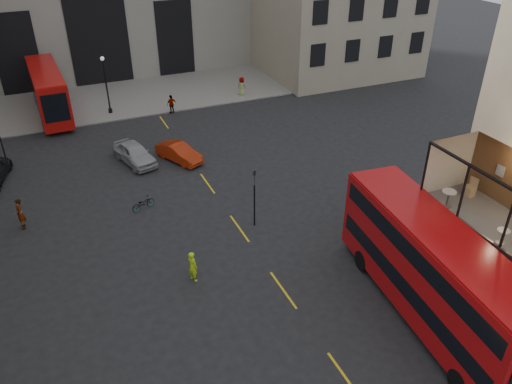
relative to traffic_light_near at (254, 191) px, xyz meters
name	(u,v)px	position (x,y,z in m)	size (l,w,h in m)	color
ground	(386,364)	(1.00, -12.00, -2.42)	(140.00, 140.00, 0.00)	black
host_frontage	(510,284)	(7.50, -12.00, -0.17)	(3.00, 11.00, 4.50)	#C2B092
pavement_far	(104,99)	(-5.00, 26.00, -2.36)	(40.00, 12.00, 0.12)	slate
traffic_light_near	(254,191)	(0.00, 0.00, 0.00)	(0.16, 0.20, 3.80)	black
street_lamp_b	(107,89)	(-5.00, 22.00, -0.03)	(0.36, 0.36, 5.33)	black
bus_near	(433,269)	(4.50, -10.19, 0.31)	(4.01, 12.44, 4.88)	#A60B0E
bus_far	(48,90)	(-9.88, 23.84, -0.02)	(2.91, 10.84, 4.29)	#AC0E0B
car_a	(135,153)	(-4.94, 11.24, -1.65)	(1.83, 4.54, 1.55)	#A0A3A8
car_b	(179,153)	(-1.79, 10.23, -1.76)	(1.41, 4.03, 1.33)	#A12409
bicycle	(143,203)	(-5.85, 4.55, -2.01)	(0.55, 1.59, 0.83)	gray
cyclist	(193,266)	(-4.97, -3.38, -1.53)	(0.65, 0.43, 1.79)	#B2DF17
pedestrian_b	(55,120)	(-9.89, 20.05, -1.53)	(1.16, 0.67, 1.80)	gray
pedestrian_c	(171,104)	(0.29, 19.92, -1.56)	(1.02, 0.42, 1.73)	gray
pedestrian_d	(242,87)	(7.98, 21.62, -1.47)	(0.93, 0.60, 1.90)	gray
pedestrian_e	(20,214)	(-13.02, 5.35, -1.43)	(0.72, 0.47, 1.98)	gray
cafe_table_mid	(503,234)	(6.47, -11.62, 2.62)	(0.54, 0.54, 0.67)	beige
cafe_table_far	(448,196)	(6.44, -8.36, 2.72)	(0.66, 0.66, 0.83)	beige
cafe_chair_d	(469,190)	(8.12, -8.04, 2.46)	(0.53, 0.53, 0.95)	tan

